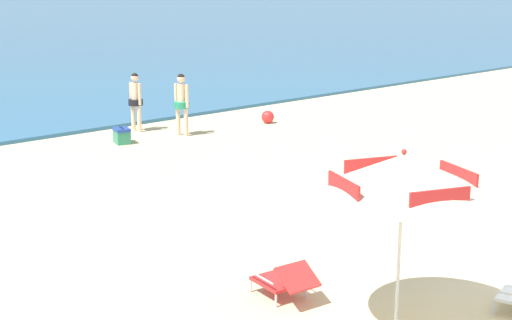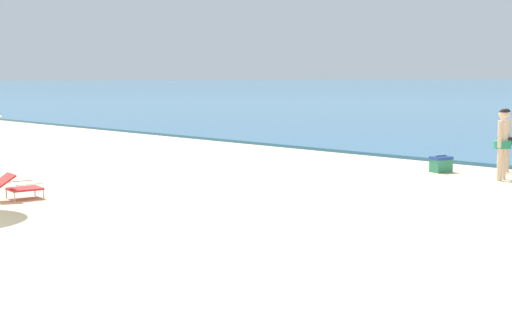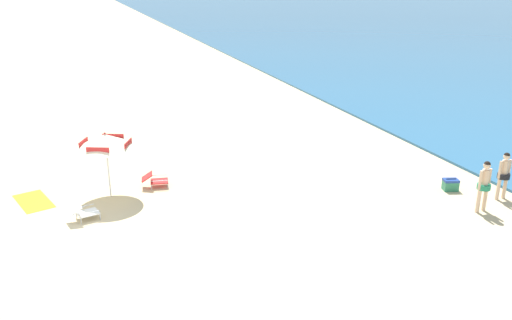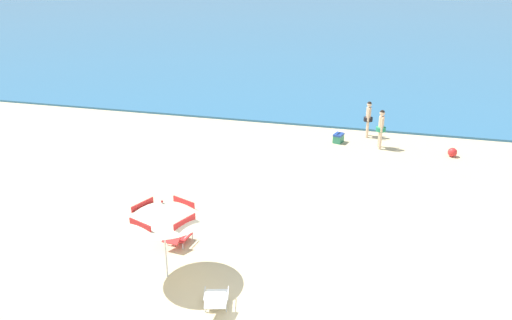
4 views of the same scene
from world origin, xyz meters
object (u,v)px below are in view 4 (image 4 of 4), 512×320
at_px(cooler_box, 338,138).
at_px(beach_ball, 452,152).
at_px(lounge_chair_under_umbrella, 177,237).
at_px(person_standing_beside, 381,126).
at_px(lounge_chair_beside_umbrella, 216,298).
at_px(person_standing_near_shore, 368,116).
at_px(beach_umbrella_striped_main, 163,211).

distance_m(cooler_box, beach_ball, 4.65).
bearing_deg(lounge_chair_under_umbrella, person_standing_beside, 60.30).
xyz_separation_m(lounge_chair_beside_umbrella, person_standing_near_shore, (2.76, 13.03, 0.65)).
relative_size(beach_umbrella_striped_main, lounge_chair_under_umbrella, 2.51).
distance_m(beach_umbrella_striped_main, lounge_chair_under_umbrella, 2.27).
bearing_deg(person_standing_near_shore, lounge_chair_under_umbrella, -113.98).
bearing_deg(beach_umbrella_striped_main, person_standing_near_shore, 70.14).
relative_size(lounge_chair_beside_umbrella, beach_ball, 2.67).
bearing_deg(cooler_box, lounge_chair_under_umbrella, -110.52).
relative_size(person_standing_near_shore, cooler_box, 2.80).
relative_size(beach_umbrella_striped_main, beach_ball, 6.51).
height_order(person_standing_near_shore, beach_ball, person_standing_near_shore).
height_order(beach_umbrella_striped_main, person_standing_beside, beach_umbrella_striped_main).
xyz_separation_m(lounge_chair_beside_umbrella, cooler_box, (1.61, 11.95, -0.07)).
relative_size(lounge_chair_beside_umbrella, person_standing_near_shore, 0.62).
relative_size(beach_umbrella_striped_main, person_standing_near_shore, 1.50).
height_order(person_standing_beside, cooler_box, person_standing_beside).
relative_size(person_standing_beside, beach_ball, 4.47).
height_order(beach_umbrella_striped_main, lounge_chair_beside_umbrella, beach_umbrella_striped_main).
xyz_separation_m(beach_umbrella_striped_main, person_standing_beside, (4.96, 10.82, -0.96)).
xyz_separation_m(lounge_chair_beside_umbrella, beach_ball, (6.23, 11.44, -0.09)).
height_order(beach_umbrella_striped_main, cooler_box, beach_umbrella_striped_main).
height_order(beach_umbrella_striped_main, beach_ball, beach_umbrella_striped_main).
relative_size(person_standing_beside, cooler_box, 2.88).
bearing_deg(lounge_chair_under_umbrella, person_standing_near_shore, 66.02).
bearing_deg(beach_ball, cooler_box, 173.72).
xyz_separation_m(beach_umbrella_striped_main, lounge_chair_beside_umbrella, (1.62, -0.90, -1.64)).
xyz_separation_m(beach_umbrella_striped_main, lounge_chair_under_umbrella, (-0.33, 1.53, -1.65)).
xyz_separation_m(person_standing_near_shore, cooler_box, (-1.15, -1.07, -0.73)).
relative_size(person_standing_near_shore, beach_ball, 4.34).
xyz_separation_m(lounge_chair_under_umbrella, beach_ball, (8.18, 9.01, -0.08)).
height_order(lounge_chair_beside_umbrella, beach_ball, lounge_chair_beside_umbrella).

